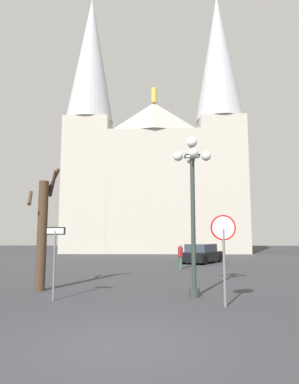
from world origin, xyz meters
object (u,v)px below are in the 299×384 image
(pedestrian_walking, at_px, (180,254))
(one_way_arrow_sign, at_px, (55,253))
(cathedral, at_px, (155,169))
(stop_sign, at_px, (224,242))
(street_lamp, at_px, (193,185))
(bare_tree, at_px, (42,230))
(parked_car_near_black, at_px, (202,254))

(pedestrian_walking, bearing_deg, one_way_arrow_sign, -115.44)
(cathedral, bearing_deg, stop_sign, -85.62)
(pedestrian_walking, bearing_deg, street_lamp, -90.82)
(cathedral, distance_m, stop_sign, 33.74)
(cathedral, bearing_deg, bare_tree, -97.90)
(street_lamp, height_order, pedestrian_walking, street_lamp)
(street_lamp, distance_m, pedestrian_walking, 9.94)
(street_lamp, distance_m, bare_tree, 6.18)
(street_lamp, distance_m, parked_car_near_black, 14.67)
(cathedral, distance_m, bare_tree, 31.11)
(bare_tree, bearing_deg, street_lamp, -11.19)
(one_way_arrow_sign, xyz_separation_m, bare_tree, (-1.12, 1.93, 0.79))
(street_lamp, bearing_deg, cathedral, 93.22)
(stop_sign, bearing_deg, street_lamp, 114.52)
(cathedral, relative_size, pedestrian_walking, 21.40)
(parked_car_near_black, bearing_deg, stop_sign, -94.79)
(bare_tree, bearing_deg, one_way_arrow_sign, -59.84)
(street_lamp, relative_size, bare_tree, 1.18)
(bare_tree, bearing_deg, parked_car_near_black, 58.58)
(bare_tree, height_order, parked_car_near_black, bare_tree)
(cathedral, relative_size, stop_sign, 12.26)
(street_lamp, bearing_deg, pedestrian_walking, 89.18)
(street_lamp, bearing_deg, parked_car_near_black, 81.64)
(one_way_arrow_sign, bearing_deg, stop_sign, -9.15)
(one_way_arrow_sign, height_order, street_lamp, street_lamp)
(street_lamp, bearing_deg, stop_sign, -65.48)
(stop_sign, relative_size, parked_car_near_black, 0.62)
(cathedral, height_order, one_way_arrow_sign, cathedral)
(pedestrian_walking, bearing_deg, bare_tree, -125.76)
(stop_sign, relative_size, one_way_arrow_sign, 1.15)
(bare_tree, distance_m, parked_car_near_black, 15.31)
(stop_sign, relative_size, pedestrian_walking, 1.75)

